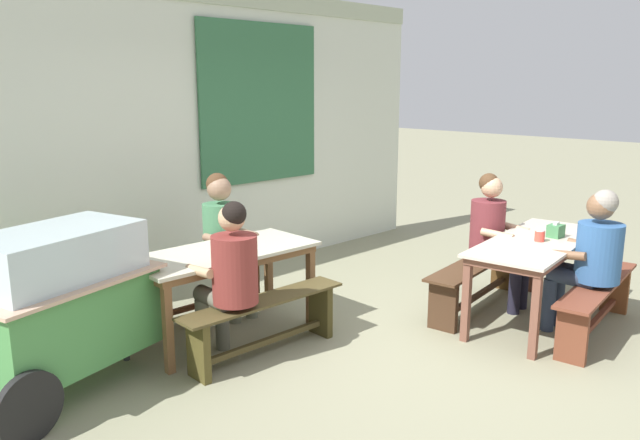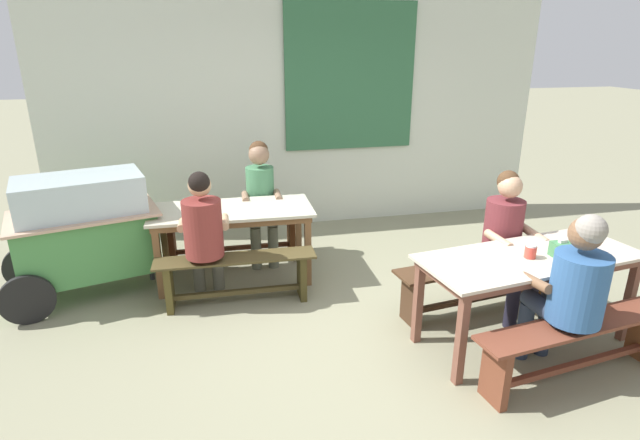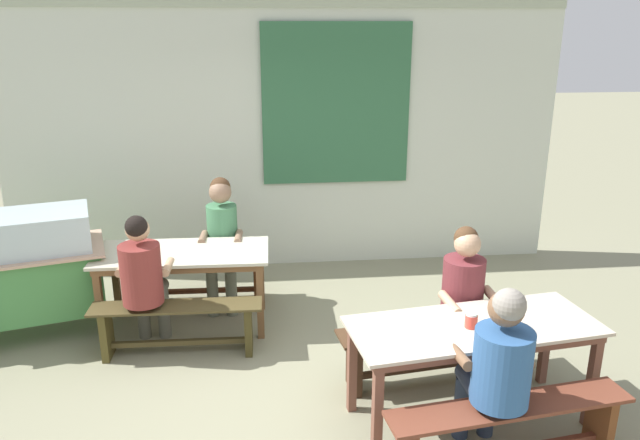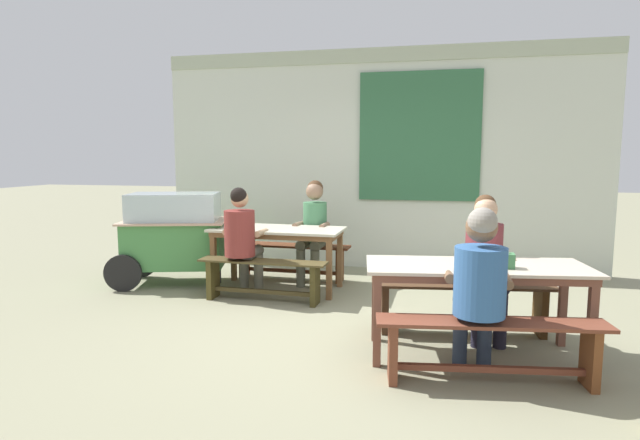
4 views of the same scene
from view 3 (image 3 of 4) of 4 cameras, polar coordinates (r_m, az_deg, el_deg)
name	(u,v)px [view 3 (image 3 of 4)]	position (r m, az deg, el deg)	size (l,w,h in m)	color
ground_plane	(305,394)	(4.88, -1.42, -15.93)	(40.00, 40.00, 0.00)	gray
backdrop_wall	(286,128)	(6.89, -3.20, 8.60)	(6.19, 0.23, 3.07)	silver
dining_table_far	(183,259)	(5.71, -12.68, -3.59)	(1.57, 0.74, 0.74)	beige
dining_table_near	(473,334)	(4.42, 14.11, -10.30)	(1.81, 0.91, 0.74)	beige
bench_far_back	(192,273)	(6.33, -11.83, -4.86)	(1.54, 0.32, 0.46)	#582D19
bench_far_front	(178,323)	(5.38, -13.15, -9.38)	(1.44, 0.30, 0.46)	#483D20
bench_near_back	(438,344)	(5.00, 10.97, -11.28)	(1.65, 0.52, 0.46)	#472E1C
bench_near_front	(508,426)	(4.22, 17.17, -17.86)	(1.62, 0.49, 0.46)	brown
food_cart	(29,267)	(6.04, -25.53, -3.94)	(1.69, 1.13, 1.14)	#448745
person_right_near_table	(466,298)	(4.83, 13.49, -7.05)	(0.46, 0.56, 1.26)	black
person_near_front	(498,363)	(4.00, 16.23, -12.73)	(0.48, 0.57, 1.26)	#273247
person_left_back_turned	(143,275)	(5.31, -16.18, -4.96)	(0.45, 0.55, 1.26)	#5F5E4F
person_center_facing	(222,234)	(6.07, -9.15, -1.29)	(0.42, 0.55, 1.29)	#636753
tissue_box	(507,320)	(4.37, 17.05, -8.90)	(0.14, 0.11, 0.14)	#407E4B
condiment_jar	(471,320)	(4.31, 13.93, -9.08)	(0.08, 0.08, 0.11)	#E04435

